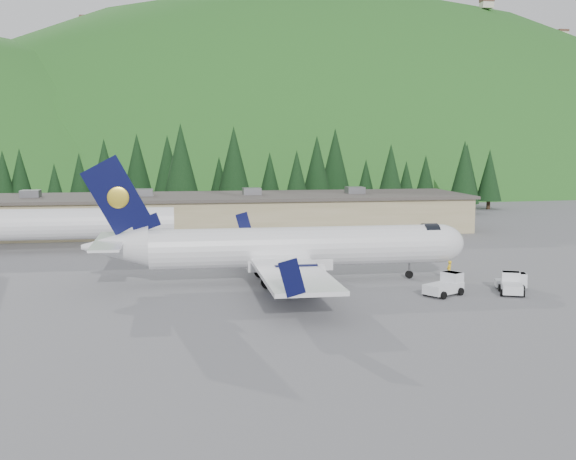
{
  "coord_description": "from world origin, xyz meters",
  "views": [
    {
      "loc": [
        -11.23,
        -63.28,
        12.67
      ],
      "look_at": [
        0.0,
        6.0,
        4.0
      ],
      "focal_mm": 45.0,
      "sensor_mm": 36.0,
      "label": 1
    }
  ],
  "objects_px": {
    "baggage_tug_a": "(446,285)",
    "terminal_building": "(217,213)",
    "airliner": "(288,249)",
    "baggage_tug_c": "(511,284)",
    "second_airliner": "(51,223)",
    "ramp_worker": "(449,270)",
    "baggage_tug_b": "(513,282)"
  },
  "relations": [
    {
      "from": "baggage_tug_a",
      "to": "terminal_building",
      "type": "height_order",
      "value": "terminal_building"
    },
    {
      "from": "airliner",
      "to": "baggage_tug_c",
      "type": "bearing_deg",
      "value": -23.76
    },
    {
      "from": "second_airliner",
      "to": "terminal_building",
      "type": "bearing_deg",
      "value": 38.78
    },
    {
      "from": "airliner",
      "to": "second_airliner",
      "type": "height_order",
      "value": "airliner"
    },
    {
      "from": "airliner",
      "to": "baggage_tug_a",
      "type": "distance_m",
      "value": 14.39
    },
    {
      "from": "ramp_worker",
      "to": "terminal_building",
      "type": "bearing_deg",
      "value": -104.2
    },
    {
      "from": "baggage_tug_b",
      "to": "ramp_worker",
      "type": "xyz_separation_m",
      "value": [
        -4.07,
        4.49,
        0.3
      ]
    },
    {
      "from": "baggage_tug_a",
      "to": "ramp_worker",
      "type": "height_order",
      "value": "baggage_tug_a"
    },
    {
      "from": "baggage_tug_a",
      "to": "baggage_tug_c",
      "type": "height_order",
      "value": "baggage_tug_a"
    },
    {
      "from": "second_airliner",
      "to": "baggage_tug_a",
      "type": "xyz_separation_m",
      "value": [
        35.98,
        -29.5,
        -2.51
      ]
    },
    {
      "from": "second_airliner",
      "to": "baggage_tug_b",
      "type": "relative_size",
      "value": 9.78
    },
    {
      "from": "airliner",
      "to": "baggage_tug_a",
      "type": "height_order",
      "value": "airliner"
    },
    {
      "from": "second_airliner",
      "to": "baggage_tug_a",
      "type": "bearing_deg",
      "value": -39.34
    },
    {
      "from": "airliner",
      "to": "terminal_building",
      "type": "distance_m",
      "value": 38.21
    },
    {
      "from": "second_airliner",
      "to": "ramp_worker",
      "type": "relative_size",
      "value": 15.14
    },
    {
      "from": "airliner",
      "to": "baggage_tug_c",
      "type": "relative_size",
      "value": 9.73
    },
    {
      "from": "baggage_tug_b",
      "to": "ramp_worker",
      "type": "relative_size",
      "value": 1.55
    },
    {
      "from": "baggage_tug_a",
      "to": "baggage_tug_c",
      "type": "bearing_deg",
      "value": -34.06
    },
    {
      "from": "baggage_tug_b",
      "to": "baggage_tug_c",
      "type": "distance_m",
      "value": 2.17
    },
    {
      "from": "baggage_tug_a",
      "to": "ramp_worker",
      "type": "xyz_separation_m",
      "value": [
        2.69,
        6.04,
        0.09
      ]
    },
    {
      "from": "baggage_tug_c",
      "to": "second_airliner",
      "type": "bearing_deg",
      "value": 75.96
    },
    {
      "from": "baggage_tug_a",
      "to": "baggage_tug_b",
      "type": "distance_m",
      "value": 6.94
    },
    {
      "from": "second_airliner",
      "to": "baggage_tug_b",
      "type": "bearing_deg",
      "value": -33.18
    },
    {
      "from": "airliner",
      "to": "baggage_tug_b",
      "type": "bearing_deg",
      "value": -17.52
    },
    {
      "from": "ramp_worker",
      "to": "baggage_tug_c",
      "type": "bearing_deg",
      "value": 75.29
    },
    {
      "from": "terminal_building",
      "to": "airliner",
      "type": "bearing_deg",
      "value": -84.0
    },
    {
      "from": "airliner",
      "to": "baggage_tug_b",
      "type": "relative_size",
      "value": 12.3
    },
    {
      "from": "airliner",
      "to": "terminal_building",
      "type": "height_order",
      "value": "airliner"
    },
    {
      "from": "airliner",
      "to": "baggage_tug_c",
      "type": "xyz_separation_m",
      "value": [
        17.71,
        -7.8,
        -2.31
      ]
    },
    {
      "from": "terminal_building",
      "to": "ramp_worker",
      "type": "distance_m",
      "value": 43.72
    },
    {
      "from": "second_airliner",
      "to": "ramp_worker",
      "type": "xyz_separation_m",
      "value": [
        38.67,
        -23.46,
        -2.42
      ]
    },
    {
      "from": "ramp_worker",
      "to": "second_airliner",
      "type": "bearing_deg",
      "value": -70.87
    }
  ]
}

